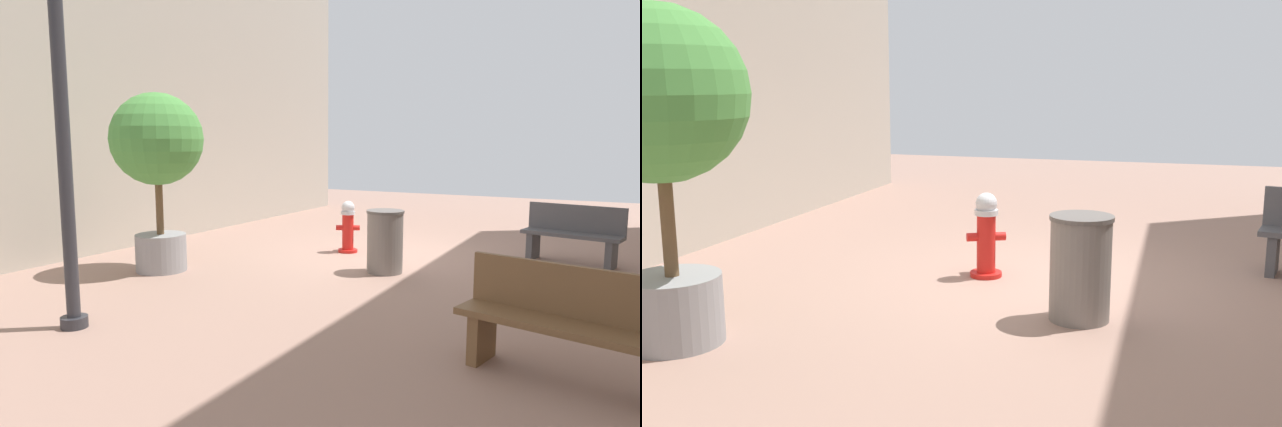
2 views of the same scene
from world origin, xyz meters
TOP-DOWN VIEW (x-y plane):
  - ground_plane at (0.00, 0.00)m, footprint 23.40×23.40m
  - fire_hydrant at (0.75, 0.01)m, footprint 0.43×0.41m
  - bench_near at (-2.86, -0.94)m, footprint 1.57×0.75m
  - bench_far at (-3.17, 3.95)m, footprint 1.81×0.82m
  - planter_tree at (2.64, 2.70)m, footprint 1.38×1.38m
  - street_lamp at (1.53, 5.06)m, footprint 0.36×0.36m
  - trash_bin at (-0.42, 1.14)m, footprint 0.57×0.57m

SIDE VIEW (x-z plane):
  - ground_plane at x=0.00m, z-range 0.00..0.00m
  - fire_hydrant at x=0.75m, z-range 0.00..0.93m
  - trash_bin at x=-0.42m, z-range 0.00..0.95m
  - bench_near at x=-2.86m, z-range 0.01..0.96m
  - bench_far at x=-3.17m, z-range 0.02..0.97m
  - planter_tree at x=2.64m, z-range 0.47..3.17m
  - street_lamp at x=1.53m, z-range 0.49..4.78m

